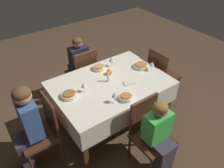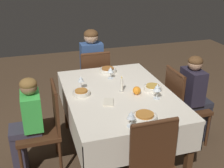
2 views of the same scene
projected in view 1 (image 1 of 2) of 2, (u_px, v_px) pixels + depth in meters
The scene contains 20 objects.
ground_plane at pixel (111, 122), 3.38m from camera, with size 8.00×8.00×0.00m, color #4C3826.
dining_table at pixel (110, 87), 2.98m from camera, with size 1.53×1.08×0.76m.
chair_east at pixel (43, 129), 2.59m from camera, with size 0.43×0.42×0.93m.
chair_south at pixel (83, 72), 3.58m from camera, with size 0.42×0.43×0.93m.
chair_north at pixel (149, 131), 2.57m from camera, with size 0.42×0.43×0.93m.
chair_west at pixel (161, 73), 3.54m from camera, with size 0.43×0.42×0.93m.
person_adult_denim at pixel (27, 126), 2.42m from camera, with size 0.34×0.30×1.18m.
person_child_dark at pixel (78, 63), 3.64m from camera, with size 0.30×0.33×1.07m.
person_child_green at pixel (160, 137), 2.43m from camera, with size 0.30×0.33×1.03m.
bowl_east at pixel (69, 95), 2.67m from camera, with size 0.20×0.20×0.06m.
wine_glass_east at pixel (84, 85), 2.71m from camera, with size 0.07×0.07×0.14m.
bowl_south at pixel (99, 67), 3.17m from camera, with size 0.19×0.19×0.06m.
wine_glass_south at pixel (112, 59), 3.18m from camera, with size 0.08×0.08×0.16m.
bowl_north at pixel (125, 97), 2.64m from camera, with size 0.17×0.17×0.06m.
wine_glass_north at pixel (114, 95), 2.54m from camera, with size 0.07×0.07×0.15m.
bowl_west at pixel (141, 66), 3.21m from camera, with size 0.22×0.22×0.06m.
wine_glass_west at pixel (152, 64), 3.10m from camera, with size 0.07×0.07×0.14m.
candle_centerpiece at pixel (108, 77), 2.91m from camera, with size 0.05×0.05×0.17m.
orange_fruit at pixel (109, 72), 3.05m from camera, with size 0.08×0.08×0.08m, color orange.
napkin_red_folded at pixel (130, 83), 2.90m from camera, with size 0.18×0.14×0.01m.
Camera 1 is at (1.35, 1.93, 2.50)m, focal length 35.00 mm.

